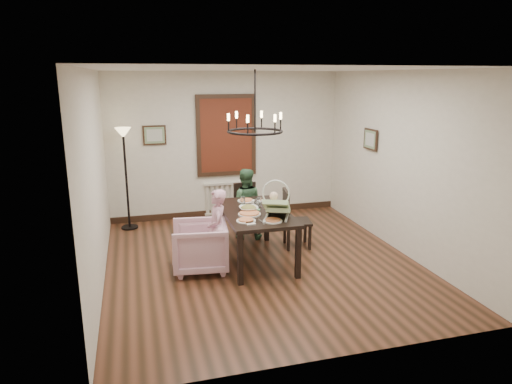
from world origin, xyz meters
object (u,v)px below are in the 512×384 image
armchair (200,246)px  drinking_glass (257,204)px  dining_table (255,216)px  baby_bouncer (277,205)px  elderly_woman (217,237)px  floor_lamp (126,180)px  seated_man (245,210)px  chair_right (297,218)px  chair_far (248,210)px

armchair → drinking_glass: 1.08m
dining_table → baby_bouncer: bearing=-62.3°
elderly_woman → baby_bouncer: 0.96m
dining_table → elderly_woman: (-0.61, -0.19, -0.20)m
floor_lamp → drinking_glass: bearing=-45.3°
seated_man → floor_lamp: bearing=-13.4°
elderly_woman → seated_man: size_ratio=0.97×
drinking_glass → dining_table: bearing=-116.7°
chair_right → floor_lamp: 3.16m
chair_right → floor_lamp: size_ratio=0.53×
chair_right → floor_lamp: floor_lamp is taller
baby_bouncer → drinking_glass: (-0.14, 0.53, -0.12)m
dining_table → baby_bouncer: 0.53m
elderly_woman → seated_man: 1.36m
dining_table → armchair: dining_table is taller
chair_far → armchair: chair_far is taller
dining_table → drinking_glass: 0.21m
chair_far → seated_man: size_ratio=0.90×
chair_far → baby_bouncer: size_ratio=1.60×
armchair → elderly_woman: elderly_woman is taller
chair_right → drinking_glass: bearing=116.6°
elderly_woman → floor_lamp: bearing=-143.1°
armchair → seated_man: 1.47m
chair_right → drinking_glass: chair_right is taller
baby_bouncer → dining_table: bearing=140.9°
armchair → drinking_glass: bearing=112.9°
elderly_woman → seated_man: bearing=157.5°
armchair → baby_bouncer: baby_bouncer is taller
dining_table → seated_man: bearing=85.2°
seated_man → baby_bouncer: baby_bouncer is taller
floor_lamp → dining_table: bearing=-48.2°
elderly_woman → baby_bouncer: (0.81, -0.22, 0.47)m
chair_far → drinking_glass: size_ratio=7.01×
chair_right → seated_man: bearing=58.3°
chair_right → drinking_glass: size_ratio=7.45×
chair_right → armchair: chair_right is taller
dining_table → armchair: (-0.86, -0.13, -0.34)m
seated_man → chair_far: bearing=-103.1°
dining_table → seated_man: seated_man is taller
dining_table → chair_right: size_ratio=1.73×
dining_table → seated_man: size_ratio=1.65×
elderly_woman → baby_bouncer: size_ratio=1.73×
chair_right → baby_bouncer: 1.09m
baby_bouncer → drinking_glass: 0.57m
dining_table → armchair: size_ratio=2.14×
elderly_woman → floor_lamp: (-1.22, 2.23, 0.41)m
armchair → floor_lamp: bearing=-149.1°
chair_right → armchair: size_ratio=1.24×
chair_far → armchair: (-1.03, -1.28, -0.10)m
seated_man → floor_lamp: floor_lamp is taller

